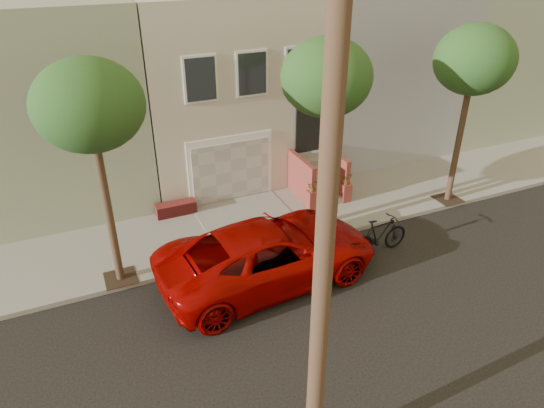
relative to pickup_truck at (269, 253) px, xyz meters
name	(u,v)px	position (x,y,z in m)	size (l,w,h in m)	color
ground	(355,314)	(1.50, -2.33, -0.89)	(90.00, 90.00, 0.00)	black
sidewalk	(274,218)	(1.50, 3.02, -0.82)	(40.00, 3.70, 0.15)	gray
house_row	(217,78)	(1.50, 8.86, 2.75)	(33.10, 11.70, 7.00)	beige
tree_left	(89,107)	(-4.00, 1.57, 4.37)	(2.70, 2.57, 6.30)	#2D2116
tree_mid	(327,79)	(2.50, 1.57, 4.37)	(2.70, 2.57, 6.30)	#2D2116
tree_right	(474,61)	(8.00, 1.57, 4.37)	(2.70, 2.57, 6.30)	#2D2116
pickup_truck	(269,253)	(0.00, 0.00, 0.00)	(2.96, 6.41, 1.78)	#A00503
motorcycle	(379,236)	(3.69, -0.17, -0.26)	(0.60, 2.11, 1.27)	black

